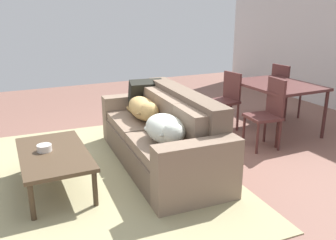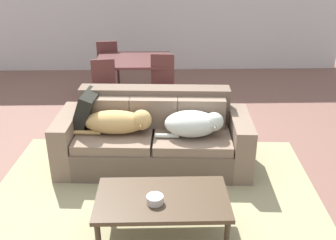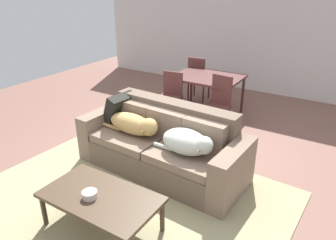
% 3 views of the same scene
% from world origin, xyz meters
% --- Properties ---
extents(ground_plane, '(10.00, 10.00, 0.00)m').
position_xyz_m(ground_plane, '(0.00, 0.00, 0.00)').
color(ground_plane, '#81574B').
extents(back_partition, '(8.00, 0.12, 2.70)m').
position_xyz_m(back_partition, '(0.00, 4.00, 1.35)').
color(back_partition, silver).
rests_on(back_partition, ground).
extents(area_rug, '(3.67, 3.13, 0.01)m').
position_xyz_m(area_rug, '(0.10, -0.88, 0.01)').
color(area_rug, tan).
rests_on(area_rug, ground).
extents(couch, '(2.30, 1.00, 0.89)m').
position_xyz_m(couch, '(0.10, 0.03, 0.35)').
color(couch, brown).
rests_on(couch, ground).
extents(dog_on_left_cushion, '(0.92, 0.38, 0.30)m').
position_xyz_m(dog_on_left_cushion, '(-0.29, -0.08, 0.61)').
color(dog_on_left_cushion, tan).
rests_on(dog_on_left_cushion, couch).
extents(dog_on_right_cushion, '(0.78, 0.42, 0.29)m').
position_xyz_m(dog_on_right_cushion, '(0.56, -0.16, 0.61)').
color(dog_on_right_cushion, silver).
rests_on(dog_on_right_cushion, couch).
extents(throw_pillow_by_left_arm, '(0.36, 0.49, 0.48)m').
position_xyz_m(throw_pillow_by_left_arm, '(-0.71, 0.12, 0.67)').
color(throw_pillow_by_left_arm, black).
rests_on(throw_pillow_by_left_arm, couch).
extents(coffee_table, '(1.19, 0.67, 0.41)m').
position_xyz_m(coffee_table, '(0.18, -1.27, 0.37)').
color(coffee_table, '#4D3927').
rests_on(coffee_table, ground).
extents(bowl_on_coffee_table, '(0.15, 0.15, 0.07)m').
position_xyz_m(bowl_on_coffee_table, '(0.12, -1.35, 0.45)').
color(bowl_on_coffee_table, silver).
rests_on(bowl_on_coffee_table, coffee_table).
extents(dining_table, '(1.20, 0.96, 0.75)m').
position_xyz_m(dining_table, '(-0.25, 2.07, 0.68)').
color(dining_table, '#512A27').
rests_on(dining_table, ground).
extents(dining_chair_near_left, '(0.45, 0.45, 0.89)m').
position_xyz_m(dining_chair_near_left, '(-0.66, 1.45, 0.50)').
color(dining_chair_near_left, '#512A27').
rests_on(dining_chair_near_left, ground).
extents(dining_chair_near_right, '(0.44, 0.44, 0.95)m').
position_xyz_m(dining_chair_near_right, '(0.21, 1.52, 0.52)').
color(dining_chair_near_right, '#512A27').
rests_on(dining_chair_near_right, ground).
extents(dining_chair_far_left, '(0.43, 0.43, 0.93)m').
position_xyz_m(dining_chair_far_left, '(-0.74, 2.67, 0.52)').
color(dining_chair_far_left, '#512A27').
rests_on(dining_chair_far_left, ground).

